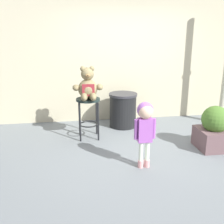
{
  "coord_description": "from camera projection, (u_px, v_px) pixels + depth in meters",
  "views": [
    {
      "loc": [
        -1.22,
        -3.98,
        1.89
      ],
      "look_at": [
        -0.58,
        0.17,
        0.65
      ],
      "focal_mm": 42.3,
      "sensor_mm": 36.0,
      "label": 1
    }
  ],
  "objects": [
    {
      "name": "ground_plane",
      "position": [
        147.0,
        150.0,
        4.49
      ],
      "size": [
        24.0,
        24.0,
        0.0
      ],
      "primitive_type": "plane",
      "color": "slate"
    },
    {
      "name": "building_wall",
      "position": [
        126.0,
        36.0,
        5.77
      ],
      "size": [
        7.92,
        0.3,
        3.7
      ],
      "primitive_type": "cube",
      "color": "#B6AF90",
      "rests_on": "ground_plane"
    },
    {
      "name": "bar_stool_with_teddy",
      "position": [
        88.0,
        109.0,
        4.87
      ],
      "size": [
        0.44,
        0.44,
        0.76
      ],
      "color": "#1C2926",
      "rests_on": "ground_plane"
    },
    {
      "name": "teddy_bear",
      "position": [
        88.0,
        87.0,
        4.72
      ],
      "size": [
        0.55,
        0.49,
        0.59
      ],
      "color": "olive",
      "rests_on": "bar_stool_with_teddy"
    },
    {
      "name": "child_walking",
      "position": [
        145.0,
        121.0,
        3.71
      ],
      "size": [
        0.31,
        0.25,
        0.99
      ],
      "rotation": [
        0.0,
        0.0,
        -0.62
      ],
      "color": "#D39291",
      "rests_on": "ground_plane"
    },
    {
      "name": "trash_bin",
      "position": [
        123.0,
        110.0,
        5.55
      ],
      "size": [
        0.59,
        0.59,
        0.71
      ],
      "color": "black",
      "rests_on": "ground_plane"
    },
    {
      "name": "planter_with_shrub",
      "position": [
        214.0,
        129.0,
        4.46
      ],
      "size": [
        0.54,
        0.54,
        0.75
      ],
      "color": "brown",
      "rests_on": "ground_plane"
    }
  ]
}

